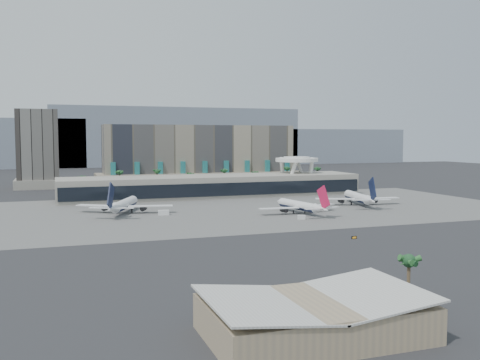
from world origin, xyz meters
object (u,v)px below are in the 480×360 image
object	(u,v)px
service_vehicle_a	(164,213)
taxiway_sign	(354,237)
airliner_centre	(300,206)
airliner_left	(123,205)
airliner_right	(359,197)
service_vehicle_b	(301,217)

from	to	relation	value
service_vehicle_a	taxiway_sign	distance (m)	88.94
airliner_centre	airliner_left	bearing A→B (deg)	151.51
airliner_centre	airliner_right	world-z (taller)	airliner_right
airliner_right	service_vehicle_a	xyz separation A→B (m)	(-98.28, -2.77, -2.75)
airliner_right	taxiway_sign	bearing A→B (deg)	-109.96
service_vehicle_a	airliner_centre	bearing A→B (deg)	-7.31
airliner_right	airliner_centre	bearing A→B (deg)	-144.11
airliner_left	service_vehicle_b	bearing A→B (deg)	-9.99
airliner_centre	taxiway_sign	xyz separation A→B (m)	(-9.24, -59.93, -3.04)
service_vehicle_a	service_vehicle_b	bearing A→B (deg)	-23.98
taxiway_sign	service_vehicle_a	bearing A→B (deg)	119.95
service_vehicle_b	airliner_left	bearing A→B (deg)	172.00
airliner_centre	taxiway_sign	bearing A→B (deg)	-107.51
taxiway_sign	airliner_centre	bearing A→B (deg)	77.94
airliner_centre	taxiway_sign	world-z (taller)	airliner_centre
airliner_left	service_vehicle_b	xyz separation A→B (m)	(66.46, -42.16, -3.07)
airliner_centre	service_vehicle_a	size ratio (longest dim) A/B	8.68
airliner_right	taxiway_sign	size ratio (longest dim) A/B	21.83
airliner_centre	airliner_right	size ratio (longest dim) A/B	0.91
airliner_left	airliner_right	xyz separation A→B (m)	(113.79, -9.16, -0.04)
airliner_left	taxiway_sign	size ratio (longest dim) A/B	21.09
airliner_centre	service_vehicle_b	bearing A→B (deg)	-122.80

